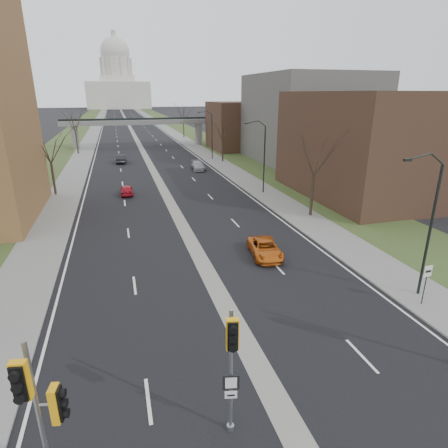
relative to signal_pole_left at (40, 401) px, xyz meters
name	(u,v)px	position (x,y,z in m)	size (l,w,h in m)	color
ground	(282,412)	(8.05, 0.92, -3.57)	(700.00, 700.00, 0.00)	black
road_surface	(128,124)	(8.05, 150.92, -3.57)	(20.00, 600.00, 0.01)	black
median_strip	(128,124)	(8.05, 150.92, -3.57)	(1.20, 600.00, 0.02)	gray
sidewalk_right	(158,123)	(20.05, 150.92, -3.51)	(4.00, 600.00, 0.12)	gray
sidewalk_left	(97,125)	(-3.95, 150.92, -3.51)	(4.00, 600.00, 0.12)	gray
grass_verge_right	(173,123)	(26.05, 150.92, -3.52)	(8.00, 600.00, 0.10)	#2C411E
grass_verge_left	(81,125)	(-9.95, 150.92, -3.52)	(8.00, 600.00, 0.10)	#2C411E
commercial_block_near	(373,145)	(32.05, 28.92, 2.43)	(16.00, 20.00, 12.00)	#472C21
commercial_block_mid	(308,119)	(36.05, 52.92, 3.93)	(18.00, 22.00, 15.00)	#605D58
commercial_block_far	(244,126)	(30.05, 70.92, 1.43)	(14.00, 14.00, 10.00)	#472C21
pedestrian_bridge	(139,125)	(8.05, 80.92, 1.27)	(34.00, 3.00, 6.45)	slate
capitol	(118,84)	(8.05, 320.92, 15.03)	(48.00, 42.00, 55.75)	silver
streetlight_near	(427,186)	(19.04, 6.92, 3.38)	(2.61, 0.20, 8.70)	black
streetlight_mid	(259,136)	(19.04, 32.92, 3.38)	(2.61, 0.20, 8.70)	black
streetlight_far	(208,121)	(19.04, 58.92, 3.38)	(2.61, 0.20, 8.70)	black
tree_left_b	(48,144)	(-4.95, 38.92, 2.66)	(6.75, 6.75, 8.81)	#382B21
tree_left_c	(74,118)	(-4.95, 72.92, 3.47)	(7.65, 7.65, 9.99)	#382B21
tree_right_a	(316,150)	(21.05, 22.92, 3.06)	(7.20, 7.20, 9.40)	#382B21
tree_right_b	(223,129)	(21.05, 55.92, 2.25)	(6.30, 6.30, 8.22)	#382B21
tree_right_c	(183,112)	(21.05, 95.92, 3.47)	(7.65, 7.65, 9.99)	#382B21
signal_pole_left	(40,401)	(0.00, 0.00, 0.00)	(1.11, 0.92, 5.45)	gray
signal_pole_median	(232,355)	(5.81, 0.43, -0.01)	(0.64, 0.85, 5.11)	gray
speed_limit_sign	(426,278)	(19.14, 5.86, -1.76)	(0.53, 0.06, 2.47)	black
car_left_near	(127,190)	(3.45, 36.68, -2.95)	(1.46, 3.62, 1.23)	#B41425
car_left_far	(121,159)	(3.35, 59.80, -2.84)	(1.55, 4.45, 1.47)	black
car_right_near	(265,248)	(12.92, 14.99, -2.94)	(2.08, 4.51, 1.25)	#CB6015
car_right_mid	(198,166)	(15.17, 49.77, -2.90)	(1.88, 4.62, 1.34)	#97989E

